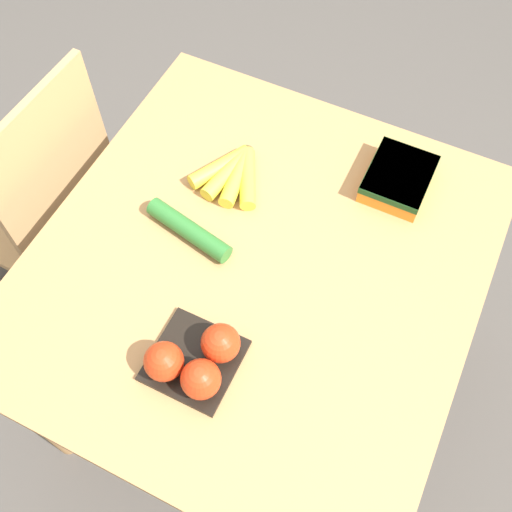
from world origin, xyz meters
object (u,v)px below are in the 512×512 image
Objects in this scene: chair at (41,200)px; cucumber_near at (188,231)px; banana_bunch at (233,173)px; carrot_bag at (399,178)px; tomato_pack at (195,361)px.

chair is 0.61m from cucumber_near.
banana_bunch is at bearing -4.74° from cucumber_near.
banana_bunch is at bearing 112.44° from carrot_bag.
banana_bunch is at bearing 106.11° from chair.
chair reaches higher than carrot_bag.
carrot_bag is 0.77× the size of cucumber_near.
chair is at bearing 65.91° from tomato_pack.
tomato_pack is 0.78× the size of cucumber_near.
chair is 0.99m from carrot_bag.
tomato_pack is at bearing 160.97° from carrot_bag.
cucumber_near is (0.26, 0.16, -0.02)m from tomato_pack.
chair is 4.16× the size of cucumber_near.
banana_bunch is 0.82× the size of cucumber_near.
tomato_pack is at bearing -161.84° from banana_bunch.
cucumber_near is (-0.19, 0.02, 0.00)m from banana_bunch.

